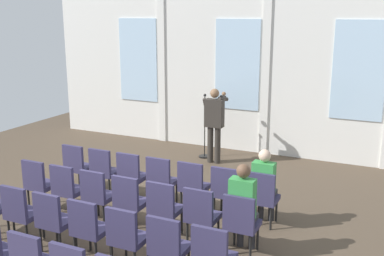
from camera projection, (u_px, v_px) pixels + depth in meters
The scene contains 26 objects.
ground_plane at pixel (129, 231), 7.43m from camera, with size 13.77×13.77×0.00m, color brown.
rear_partition at pixel (239, 65), 11.35m from camera, with size 10.59×0.14×4.34m.
speaker at pixel (214, 120), 10.61m from camera, with size 0.52×0.69×1.74m.
mic_stand at pixel (205, 144), 11.17m from camera, with size 0.28×0.28×1.55m.
chair_r0_c0 at pixel (77, 164), 9.02m from camera, with size 0.46×0.44×0.94m.
chair_r0_c1 at pixel (104, 169), 8.77m from camera, with size 0.46×0.44×0.94m.
chair_r0_c2 at pixel (132, 173), 8.51m from camera, with size 0.46×0.44×0.94m.
chair_r0_c3 at pixel (161, 178), 8.26m from camera, with size 0.46×0.44×0.94m.
chair_r0_c4 at pixel (193, 184), 8.00m from camera, with size 0.46×0.44×0.94m.
chair_r0_c5 at pixel (226, 189), 7.75m from camera, with size 0.46×0.44×0.94m.
chair_r0_c6 at pixel (262, 195), 7.49m from camera, with size 0.46×0.44×0.94m.
audience_r0_c6 at pixel (264, 183), 7.52m from camera, with size 0.36×0.39×1.29m.
chair_r1_c0 at pixel (39, 182), 8.10m from camera, with size 0.46×0.44×0.94m.
chair_r1_c1 at pixel (67, 187), 7.84m from camera, with size 0.46×0.44×0.94m.
chair_r1_c2 at pixel (97, 193), 7.59m from camera, with size 0.46×0.44×0.94m.
chair_r1_c3 at pixel (129, 199), 7.33m from camera, with size 0.46×0.44×0.94m.
chair_r1_c4 at pixel (164, 206), 7.08m from camera, with size 0.46×0.44×0.94m.
chair_r1_c5 at pixel (201, 213), 6.82m from camera, with size 0.46×0.44×0.94m.
chair_r1_c6 at pixel (241, 221), 6.57m from camera, with size 0.46×0.44×0.94m.
audience_r1_c6 at pixel (243, 204), 6.58m from camera, with size 0.36×0.39×1.37m.
chair_r2_c1 at pixel (21, 210), 6.92m from camera, with size 0.46×0.44×0.94m.
chair_r2_c2 at pixel (53, 218), 6.66m from camera, with size 0.46×0.44×0.94m.
chair_r2_c3 at pixel (88, 226), 6.41m from camera, with size 0.46×0.44×0.94m.
chair_r2_c4 at pixel (126, 235), 6.15m from camera, with size 0.46×0.44×0.94m.
chair_r2_c5 at pixel (168, 244), 5.90m from camera, with size 0.46×0.44×0.94m.
chair_r2_c6 at pixel (213, 255), 5.64m from camera, with size 0.46×0.44×0.94m.
Camera 1 is at (3.79, -5.74, 3.40)m, focal length 43.33 mm.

